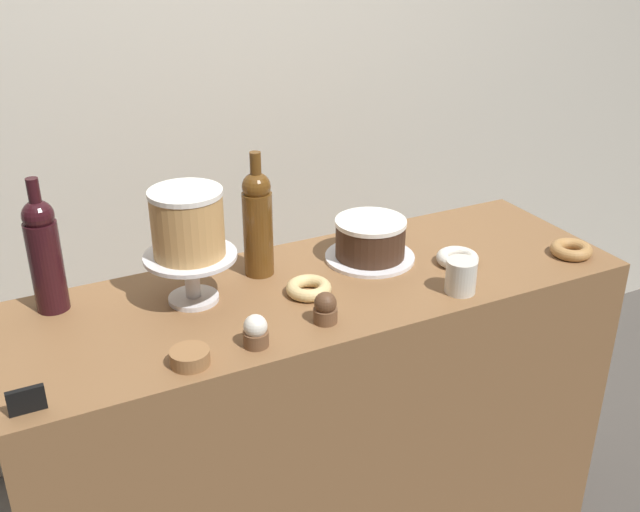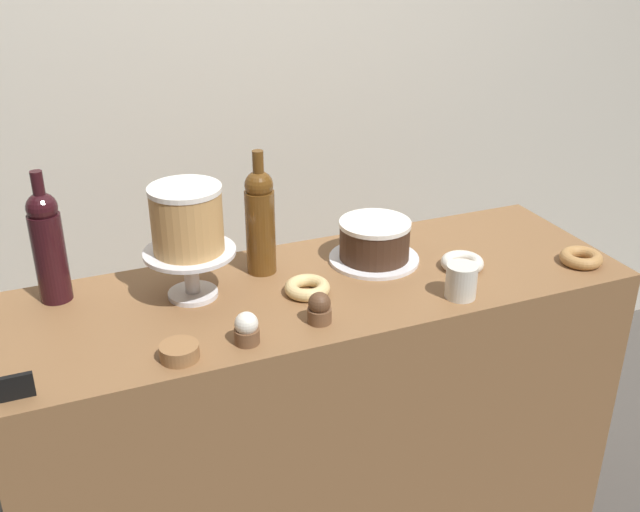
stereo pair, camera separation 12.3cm
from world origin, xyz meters
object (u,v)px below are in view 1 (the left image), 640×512
coffee_cup_ceramic (461,276)px  cake_stand_pedestal (191,269)px  chocolate_round_cake (370,238)px  donut_sugar (457,258)px  white_layer_cake (187,223)px  cupcake_vanilla (256,332)px  wine_bottle_dark_red (45,253)px  wine_bottle_amber (258,222)px  price_sign_chalkboard (26,400)px  cookie_stack (190,357)px  donut_maple (571,250)px  donut_glazed (309,288)px  cupcake_chocolate (325,308)px

coffee_cup_ceramic → cake_stand_pedestal: bearing=157.2°
chocolate_round_cake → donut_sugar: size_ratio=1.69×
chocolate_round_cake → cake_stand_pedestal: bearing=-179.0°
white_layer_cake → cupcake_vanilla: 0.31m
wine_bottle_dark_red → donut_sugar: bearing=-13.1°
cake_stand_pedestal → wine_bottle_amber: wine_bottle_amber is taller
cake_stand_pedestal → price_sign_chalkboard: 0.50m
cake_stand_pedestal → cookie_stack: cake_stand_pedestal is taller
cupcake_vanilla → donut_maple: (0.94, 0.04, -0.02)m
donut_glazed → coffee_cup_ceramic: bearing=-24.7°
wine_bottle_dark_red → donut_sugar: 1.03m
wine_bottle_amber → donut_glazed: (0.06, -0.16, -0.13)m
white_layer_cake → cupcake_vanilla: bearing=-77.1°
cookie_stack → price_sign_chalkboard: (-0.32, -0.02, 0.01)m
cake_stand_pedestal → cupcake_vanilla: bearing=-77.1°
wine_bottle_dark_red → price_sign_chalkboard: wine_bottle_dark_red is taller
cupcake_chocolate → price_sign_chalkboard: size_ratio=1.06×
cupcake_chocolate → price_sign_chalkboard: (-0.65, -0.05, -0.01)m
donut_sugar → coffee_cup_ceramic: (-0.09, -0.13, 0.03)m
chocolate_round_cake → donut_glazed: (-0.23, -0.10, -0.05)m
price_sign_chalkboard → cake_stand_pedestal: bearing=33.7°
wine_bottle_amber → donut_glazed: wine_bottle_amber is taller
cake_stand_pedestal → chocolate_round_cake: cake_stand_pedestal is taller
white_layer_cake → wine_bottle_dark_red: wine_bottle_dark_red is taller
wine_bottle_dark_red → cupcake_chocolate: bearing=-32.1°
cupcake_vanilla → cupcake_chocolate: size_ratio=1.00×
donut_maple → cake_stand_pedestal: bearing=167.8°
chocolate_round_cake → white_layer_cake: bearing=-179.0°
donut_maple → wine_bottle_amber: bearing=160.6°
cupcake_vanilla → donut_maple: 0.94m
donut_glazed → wine_bottle_amber: bearing=111.7°
wine_bottle_amber → price_sign_chalkboard: size_ratio=4.65×
price_sign_chalkboard → white_layer_cake: bearing=33.7°
donut_glazed → coffee_cup_ceramic: size_ratio=1.32×
donut_glazed → cookie_stack: same height
cake_stand_pedestal → donut_maple: cake_stand_pedestal is taller
white_layer_cake → cake_stand_pedestal: bearing=0.0°
cake_stand_pedestal → chocolate_round_cake: (0.49, 0.01, -0.02)m
cake_stand_pedestal → white_layer_cake: white_layer_cake is taller
chocolate_round_cake → wine_bottle_amber: size_ratio=0.58×
price_sign_chalkboard → donut_sugar: bearing=8.1°
wine_bottle_amber → price_sign_chalkboard: bearing=-150.9°
chocolate_round_cake → cookie_stack: size_ratio=2.26×
donut_maple → cookie_stack: (-1.09, -0.04, 0.00)m
donut_maple → cookie_stack: size_ratio=1.33×
white_layer_cake → cupcake_vanilla: size_ratio=2.30×
wine_bottle_amber → cookie_stack: wine_bottle_amber is taller
cookie_stack → coffee_cup_ceramic: 0.69m
chocolate_round_cake → coffee_cup_ceramic: (0.11, -0.26, -0.02)m
white_layer_cake → donut_maple: size_ratio=1.53×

